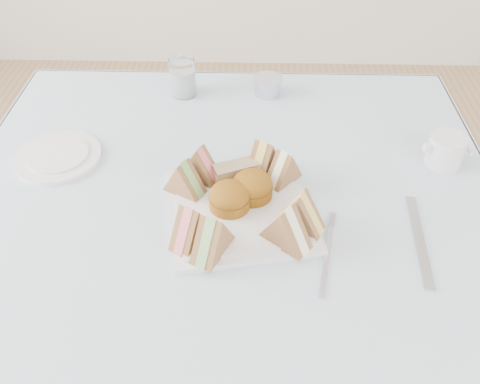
{
  "coord_description": "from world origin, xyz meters",
  "views": [
    {
      "loc": [
        0.04,
        -0.65,
        1.38
      ],
      "look_at": [
        0.02,
        0.0,
        0.8
      ],
      "focal_mm": 38.0,
      "sensor_mm": 36.0,
      "label": 1
    }
  ],
  "objects_px": {
    "water_glass": "(183,77)",
    "creamer_jug": "(446,151)",
    "table": "(230,331)",
    "serving_plate": "(240,210)"
  },
  "relations": [
    {
      "from": "serving_plate",
      "to": "creamer_jug",
      "type": "relative_size",
      "value": 3.53
    },
    {
      "from": "serving_plate",
      "to": "water_glass",
      "type": "relative_size",
      "value": 2.82
    },
    {
      "from": "table",
      "to": "creamer_jug",
      "type": "relative_size",
      "value": 12.78
    },
    {
      "from": "table",
      "to": "creamer_jug",
      "type": "distance_m",
      "value": 0.61
    },
    {
      "from": "water_glass",
      "to": "creamer_jug",
      "type": "xyz_separation_m",
      "value": [
        0.54,
        -0.25,
        -0.01
      ]
    },
    {
      "from": "table",
      "to": "water_glass",
      "type": "bearing_deg",
      "value": 106.52
    },
    {
      "from": "table",
      "to": "creamer_jug",
      "type": "bearing_deg",
      "value": 20.03
    },
    {
      "from": "serving_plate",
      "to": "water_glass",
      "type": "distance_m",
      "value": 0.43
    },
    {
      "from": "table",
      "to": "creamer_jug",
      "type": "height_order",
      "value": "creamer_jug"
    },
    {
      "from": "table",
      "to": "water_glass",
      "type": "height_order",
      "value": "water_glass"
    }
  ]
}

